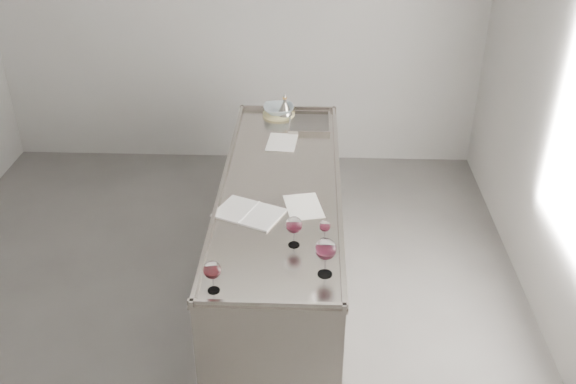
{
  "coord_description": "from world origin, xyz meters",
  "views": [
    {
      "loc": [
        0.69,
        -3.25,
        2.96
      ],
      "look_at": [
        0.56,
        0.06,
        1.02
      ],
      "focal_mm": 40.0,
      "sensor_mm": 36.0,
      "label": 1
    }
  ],
  "objects_px": {
    "wine_glass_left": "(212,271)",
    "wine_glass_right": "(326,250)",
    "ceramic_bowl": "(279,109)",
    "wine_glass_middle": "(294,226)",
    "notebook": "(249,213)",
    "counter": "(281,244)",
    "wine_glass_small": "(325,227)",
    "wine_funnel": "(285,109)"
  },
  "relations": [
    {
      "from": "wine_glass_right",
      "to": "notebook",
      "type": "height_order",
      "value": "wine_glass_right"
    },
    {
      "from": "wine_glass_left",
      "to": "ceramic_bowl",
      "type": "xyz_separation_m",
      "value": [
        0.21,
        2.16,
        -0.07
      ]
    },
    {
      "from": "wine_glass_left",
      "to": "wine_funnel",
      "type": "relative_size",
      "value": 0.85
    },
    {
      "from": "counter",
      "to": "wine_glass_right",
      "type": "height_order",
      "value": "wine_glass_right"
    },
    {
      "from": "counter",
      "to": "wine_glass_left",
      "type": "relative_size",
      "value": 14.01
    },
    {
      "from": "wine_glass_right",
      "to": "wine_glass_small",
      "type": "xyz_separation_m",
      "value": [
        0.0,
        0.3,
        -0.06
      ]
    },
    {
      "from": "counter",
      "to": "wine_glass_left",
      "type": "xyz_separation_m",
      "value": [
        -0.28,
        -1.08,
        0.59
      ]
    },
    {
      "from": "ceramic_bowl",
      "to": "wine_funnel",
      "type": "height_order",
      "value": "wine_funnel"
    },
    {
      "from": "wine_glass_left",
      "to": "wine_funnel",
      "type": "xyz_separation_m",
      "value": [
        0.26,
        2.13,
        -0.06
      ]
    },
    {
      "from": "wine_glass_right",
      "to": "wine_funnel",
      "type": "xyz_separation_m",
      "value": [
        -0.29,
        1.98,
        -0.09
      ]
    },
    {
      "from": "wine_glass_left",
      "to": "ceramic_bowl",
      "type": "height_order",
      "value": "wine_glass_left"
    },
    {
      "from": "wine_glass_left",
      "to": "counter",
      "type": "bearing_deg",
      "value": 75.72
    },
    {
      "from": "wine_glass_small",
      "to": "wine_funnel",
      "type": "distance_m",
      "value": 1.7
    },
    {
      "from": "wine_glass_middle",
      "to": "wine_funnel",
      "type": "xyz_separation_m",
      "value": [
        -0.13,
        1.73,
        -0.06
      ]
    },
    {
      "from": "counter",
      "to": "wine_glass_small",
      "type": "distance_m",
      "value": 0.88
    },
    {
      "from": "ceramic_bowl",
      "to": "wine_funnel",
      "type": "bearing_deg",
      "value": -28.66
    },
    {
      "from": "counter",
      "to": "wine_glass_middle",
      "type": "xyz_separation_m",
      "value": [
        0.11,
        -0.68,
        0.59
      ]
    },
    {
      "from": "wine_glass_middle",
      "to": "wine_glass_right",
      "type": "relative_size",
      "value": 0.84
    },
    {
      "from": "wine_glass_middle",
      "to": "wine_glass_right",
      "type": "bearing_deg",
      "value": -56.58
    },
    {
      "from": "wine_glass_middle",
      "to": "wine_glass_right",
      "type": "xyz_separation_m",
      "value": [
        0.17,
        -0.25,
        0.02
      ]
    },
    {
      "from": "counter",
      "to": "ceramic_bowl",
      "type": "height_order",
      "value": "ceramic_bowl"
    },
    {
      "from": "wine_funnel",
      "to": "wine_glass_right",
      "type": "bearing_deg",
      "value": -81.57
    },
    {
      "from": "wine_glass_small",
      "to": "wine_funnel",
      "type": "bearing_deg",
      "value": 99.92
    },
    {
      "from": "wine_glass_small",
      "to": "wine_funnel",
      "type": "relative_size",
      "value": 0.64
    },
    {
      "from": "wine_glass_small",
      "to": "wine_glass_middle",
      "type": "bearing_deg",
      "value": -163.88
    },
    {
      "from": "ceramic_bowl",
      "to": "wine_glass_middle",
      "type": "bearing_deg",
      "value": -84.26
    },
    {
      "from": "wine_glass_small",
      "to": "notebook",
      "type": "distance_m",
      "value": 0.52
    },
    {
      "from": "counter",
      "to": "wine_funnel",
      "type": "distance_m",
      "value": 1.18
    },
    {
      "from": "wine_glass_right",
      "to": "wine_glass_small",
      "type": "height_order",
      "value": "wine_glass_right"
    },
    {
      "from": "counter",
      "to": "ceramic_bowl",
      "type": "xyz_separation_m",
      "value": [
        -0.07,
        1.08,
        0.52
      ]
    },
    {
      "from": "wine_glass_left",
      "to": "notebook",
      "type": "height_order",
      "value": "wine_glass_left"
    },
    {
      "from": "counter",
      "to": "notebook",
      "type": "bearing_deg",
      "value": -114.62
    },
    {
      "from": "wine_glass_left",
      "to": "wine_glass_right",
      "type": "distance_m",
      "value": 0.57
    },
    {
      "from": "wine_glass_middle",
      "to": "wine_glass_small",
      "type": "distance_m",
      "value": 0.18
    },
    {
      "from": "wine_glass_left",
      "to": "wine_glass_middle",
      "type": "xyz_separation_m",
      "value": [
        0.38,
        0.41,
        0.0
      ]
    },
    {
      "from": "counter",
      "to": "wine_glass_small",
      "type": "relative_size",
      "value": 18.67
    },
    {
      "from": "notebook",
      "to": "ceramic_bowl",
      "type": "bearing_deg",
      "value": 109.84
    },
    {
      "from": "notebook",
      "to": "wine_glass_middle",
      "type": "bearing_deg",
      "value": -24.52
    },
    {
      "from": "notebook",
      "to": "wine_glass_left",
      "type": "bearing_deg",
      "value": -74.78
    },
    {
      "from": "wine_glass_middle",
      "to": "notebook",
      "type": "bearing_deg",
      "value": 131.7
    },
    {
      "from": "ceramic_bowl",
      "to": "wine_glass_small",
      "type": "bearing_deg",
      "value": -78.64
    },
    {
      "from": "wine_glass_small",
      "to": "notebook",
      "type": "height_order",
      "value": "wine_glass_small"
    }
  ]
}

